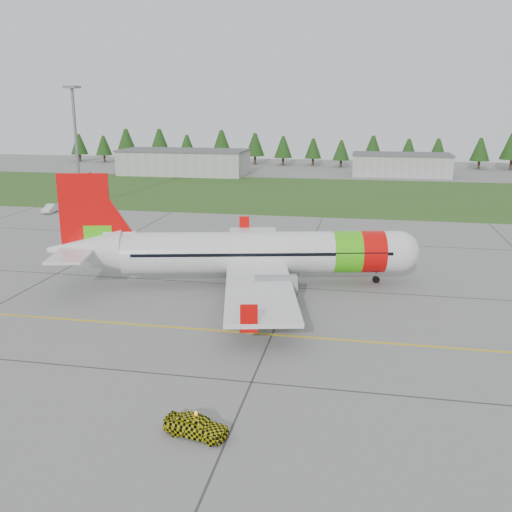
# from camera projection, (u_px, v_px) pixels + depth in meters

# --- Properties ---
(ground) EXTENTS (320.00, 320.00, 0.00)m
(ground) POSITION_uv_depth(u_px,v_px,m) (105.00, 369.00, 38.19)
(ground) COLOR gray
(ground) RESTS_ON ground
(aircraft) EXTENTS (35.91, 33.68, 11.01)m
(aircraft) POSITION_uv_depth(u_px,v_px,m) (253.00, 253.00, 55.78)
(aircraft) COLOR silver
(aircraft) RESTS_ON ground
(follow_me_car) EXTENTS (1.48, 1.65, 3.55)m
(follow_me_car) POSITION_uv_depth(u_px,v_px,m) (196.00, 405.00, 30.04)
(follow_me_car) COLOR #D5D20B
(follow_me_car) RESTS_ON ground
(service_van) EXTENTS (1.60, 1.53, 4.24)m
(service_van) POSITION_uv_depth(u_px,v_px,m) (50.00, 200.00, 94.18)
(service_van) COLOR silver
(service_van) RESTS_ON ground
(grass_strip) EXTENTS (320.00, 50.00, 0.03)m
(grass_strip) POSITION_uv_depth(u_px,v_px,m) (283.00, 193.00, 116.05)
(grass_strip) COLOR #30561E
(grass_strip) RESTS_ON ground
(taxi_guideline) EXTENTS (120.00, 0.25, 0.02)m
(taxi_guideline) POSITION_uv_depth(u_px,v_px,m) (149.00, 325.00, 45.79)
(taxi_guideline) COLOR gold
(taxi_guideline) RESTS_ON ground
(hangar_west) EXTENTS (32.00, 14.00, 6.00)m
(hangar_west) POSITION_uv_depth(u_px,v_px,m) (184.00, 163.00, 147.42)
(hangar_west) COLOR #A8A8A3
(hangar_west) RESTS_ON ground
(hangar_east) EXTENTS (24.00, 12.00, 5.20)m
(hangar_east) POSITION_uv_depth(u_px,v_px,m) (401.00, 165.00, 144.96)
(hangar_east) COLOR #A8A8A3
(hangar_east) RESTS_ON ground
(floodlight_mast) EXTENTS (0.50, 0.50, 20.00)m
(floodlight_mast) POSITION_uv_depth(u_px,v_px,m) (77.00, 150.00, 96.63)
(floodlight_mast) COLOR slate
(floodlight_mast) RESTS_ON ground
(treeline) EXTENTS (160.00, 8.00, 10.00)m
(treeline) POSITION_uv_depth(u_px,v_px,m) (311.00, 149.00, 167.96)
(treeline) COLOR #1C3F14
(treeline) RESTS_ON ground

